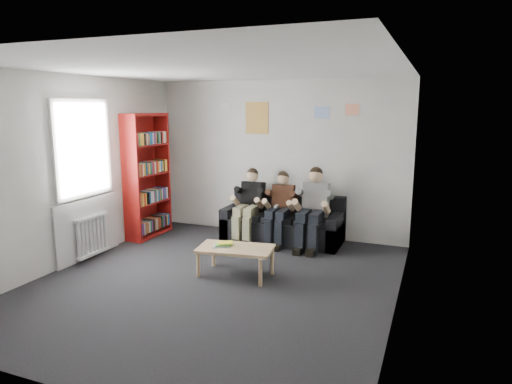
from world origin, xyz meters
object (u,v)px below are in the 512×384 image
coffee_table (235,251)px  person_right (312,209)px  bookshelf (148,176)px  sofa (283,225)px  person_middle (280,208)px  person_left (249,205)px

coffee_table → person_right: bearing=68.7°
bookshelf → person_right: size_ratio=1.65×
sofa → bookshelf: bearing=-165.6°
sofa → person_middle: bearing=-90.0°
person_right → person_left: bearing=178.2°
sofa → person_middle: 0.37m
person_right → person_middle: bearing=177.8°
coffee_table → person_right: size_ratio=0.77×
person_left → person_middle: size_ratio=1.02×
bookshelf → coffee_table: bearing=-28.0°
sofa → coffee_table: sofa is taller
sofa → person_left: (-0.55, -0.19, 0.33)m
person_left → person_middle: 0.55m
coffee_table → person_left: 1.70m
sofa → person_middle: size_ratio=1.66×
bookshelf → person_left: size_ratio=1.75×
coffee_table → bookshelf: bearing=151.2°
bookshelf → person_left: (1.73, 0.40, -0.46)m
bookshelf → person_left: bearing=13.7°
sofa → bookshelf: 2.49m
person_middle → sofa: bearing=82.3°
coffee_table → person_right: (0.63, 1.61, 0.28)m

